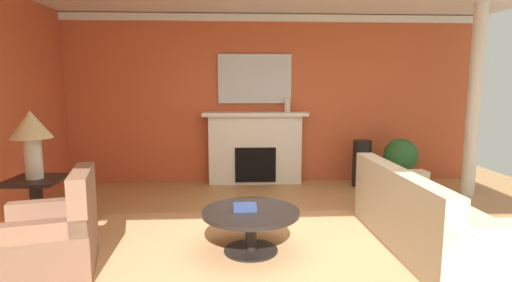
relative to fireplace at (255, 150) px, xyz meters
The scene contains 16 objects.
ground_plane 2.83m from the fireplace, 84.53° to the right, with size 9.10×9.10×0.00m, color tan.
wall_fireplace 0.93m from the fireplace, 38.52° to the left, with size 7.60×0.12×2.92m, color #C65633.
crown_moulding 2.27m from the fireplace, 26.25° to the left, with size 7.60×0.08×0.12m, color white.
area_rug 2.96m from the fireplace, 93.80° to the right, with size 3.76×2.59×0.01m, color tan.
fireplace is the anchor object (origin of this frame).
mantel_mirror 1.23m from the fireplace, 90.00° to the left, with size 1.26×0.04×0.84m, color silver.
sofa 3.33m from the fireplace, 60.12° to the right, with size 0.95×2.12×0.85m.
armchair_near_window 3.83m from the fireplace, 122.09° to the right, with size 0.97×0.97×0.95m.
coffee_table 2.92m from the fireplace, 93.80° to the right, with size 1.00×1.00×0.45m.
side_table 3.53m from the fireplace, 136.48° to the right, with size 0.56×0.56×0.70m.
table_lamp 3.58m from the fireplace, 136.48° to the right, with size 0.44×0.44×0.75m.
vase_tall_corner 1.84m from the fireplace, ahead, with size 0.31×0.31×0.79m, color black.
vase_mantel_right 0.95m from the fireplace, ahead, with size 0.10×0.10×0.24m, color beige.
book_red_cover 2.89m from the fireplace, 94.99° to the right, with size 0.24×0.18×0.06m, color navy.
potted_plant 2.44m from the fireplace, 10.71° to the right, with size 0.56×0.56×0.83m.
column_white 3.54m from the fireplace, 15.57° to the right, with size 0.20×0.20×2.92m, color white.
Camera 1 is at (-0.61, -4.05, 1.74)m, focal length 27.88 mm.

